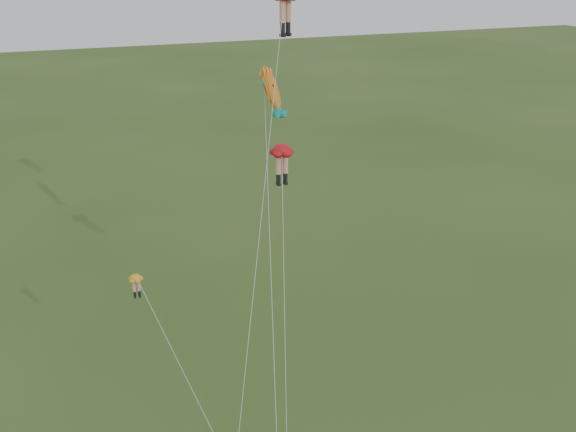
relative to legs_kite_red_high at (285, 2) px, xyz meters
name	(u,v)px	position (x,y,z in m)	size (l,w,h in m)	color
legs_kite_red_high	(285,2)	(0.00, 0.00, 0.00)	(8.74, 14.79, 23.06)	#B61217
legs_kite_red_mid	(282,157)	(-1.63, -4.14, -8.46)	(3.53, 9.37, 14.47)	#B61217
legs_kite_yellow	(142,293)	(-10.81, -7.48, -14.21)	(3.96, 8.06, 8.86)	orange
fish_kite	(271,90)	(-1.61, -2.08, -4.86)	(4.34, 13.85, 18.84)	gold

